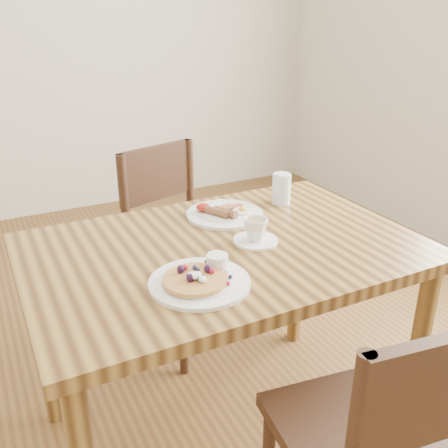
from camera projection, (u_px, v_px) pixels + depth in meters
name	position (u px, v px, depth m)	size (l,w,h in m)	color
ground	(224.00, 428.00, 1.84)	(5.00, 5.00, 0.00)	brown
dining_table	(224.00, 273.00, 1.58)	(1.20, 0.80, 0.75)	olive
chair_near	(383.00, 440.00, 1.17)	(0.47, 0.47, 0.88)	#391D14
chair_far	(178.00, 238.00, 2.20)	(0.52, 0.52, 0.88)	#391D14
pancake_plate	(200.00, 279.00, 1.31)	(0.27, 0.27, 0.06)	white
breakfast_plate	(224.00, 213.00, 1.75)	(0.27, 0.27, 0.04)	white
teacup_saucer	(256.00, 232.00, 1.55)	(0.14, 0.14, 0.08)	white
water_glass	(281.00, 189.00, 1.85)	(0.07, 0.07, 0.11)	silver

